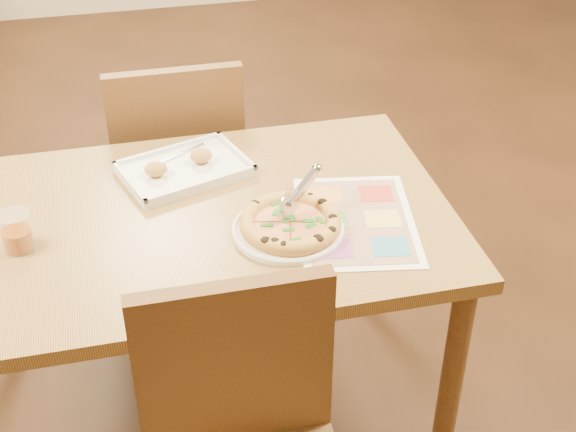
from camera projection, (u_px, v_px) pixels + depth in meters
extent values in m
plane|color=black|center=(214.00, 406.00, 2.48)|extent=(7.00, 7.00, 0.00)
cube|color=olive|center=(200.00, 222.00, 2.08)|extent=(1.30, 0.85, 0.04)
cylinder|color=brown|center=(1.00, 276.00, 2.47)|extent=(0.06, 0.06, 0.68)
cylinder|color=brown|center=(451.00, 382.00, 2.10)|extent=(0.06, 0.06, 0.68)
cylinder|color=brown|center=(366.00, 225.00, 2.69)|extent=(0.06, 0.06, 0.68)
cube|color=brown|center=(235.00, 367.00, 1.69)|extent=(0.42, 0.04, 0.45)
cube|color=brown|center=(177.00, 167.00, 2.78)|extent=(0.42, 0.42, 0.04)
cube|color=brown|center=(178.00, 137.00, 2.50)|extent=(0.42, 0.04, 0.45)
cylinder|color=white|center=(288.00, 230.00, 2.00)|extent=(0.33, 0.33, 0.01)
cylinder|color=gold|center=(290.00, 225.00, 2.00)|extent=(0.25, 0.25, 0.01)
cylinder|color=tan|center=(290.00, 223.00, 1.99)|extent=(0.21, 0.21, 0.01)
torus|color=gold|center=(290.00, 222.00, 1.99)|extent=(0.26, 0.26, 0.04)
cylinder|color=silver|center=(289.00, 205.00, 1.98)|extent=(0.07, 0.06, 0.08)
cube|color=silver|center=(303.00, 187.00, 2.00)|extent=(0.11, 0.09, 0.06)
cube|color=silver|center=(185.00, 170.00, 2.23)|extent=(0.39, 0.32, 0.02)
cube|color=silver|center=(184.00, 167.00, 2.22)|extent=(0.15, 0.09, 0.00)
ellipsoid|color=#CA8B48|center=(156.00, 169.00, 2.18)|extent=(0.06, 0.05, 0.04)
ellipsoid|color=#CA8B48|center=(201.00, 156.00, 2.24)|extent=(0.06, 0.05, 0.04)
cylinder|color=#8E400A|center=(18.00, 239.00, 1.94)|extent=(0.07, 0.07, 0.05)
cylinder|color=white|center=(16.00, 232.00, 1.92)|extent=(0.08, 0.08, 0.10)
cube|color=white|center=(356.00, 220.00, 2.05)|extent=(0.36, 0.46, 0.00)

